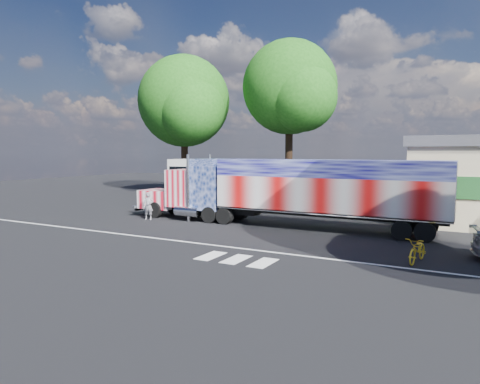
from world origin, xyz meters
The scene contains 8 objects.
ground centered at (0.00, 0.00, 0.00)m, with size 100.00×100.00×0.00m, color black.
lane_markings centered at (1.71, -3.77, 0.01)m, with size 30.00×2.67×0.01m.
semi_truck centered at (2.86, 3.32, 2.14)m, with size 19.48×3.08×4.15m.
coach_bus centered at (-3.58, 10.19, 1.92)m, with size 12.75×2.97×3.71m.
woman centered at (-5.83, 1.50, 0.88)m, with size 0.64×0.42×1.76m, color slate.
bicycle centered at (10.47, -1.90, 0.50)m, with size 0.66×1.90×1.00m, color gold.
tree_nw_a centered at (-13.60, 16.55, 9.39)m, with size 9.71×9.24×14.07m.
tree_n_mid centered at (-2.98, 18.66, 10.31)m, with size 9.29×8.85×14.81m.
Camera 1 is at (12.08, -19.55, 4.28)m, focal length 32.00 mm.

